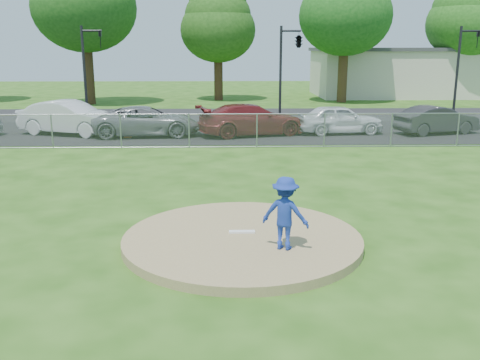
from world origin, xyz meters
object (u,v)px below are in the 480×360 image
object	(u,v)px
parked_car_white	(69,118)
traffic_signal_left	(88,64)
parked_car_darkred	(251,120)
traffic_signal_center	(297,43)
traffic_signal_right	(462,63)
parked_car_pearl	(340,119)
tree_far_right	(468,14)
parked_car_charcoal	(437,120)
tree_right	(346,3)
tree_center	(218,20)
parked_car_gray	(147,121)
commercial_building	(405,72)
traffic_cone	(127,130)
pitcher	(285,213)

from	to	relation	value
parked_car_white	traffic_signal_left	bearing A→B (deg)	23.43
parked_car_darkred	traffic_signal_center	bearing A→B (deg)	-41.25
traffic_signal_center	traffic_signal_right	distance (m)	10.34
parked_car_pearl	traffic_signal_center	bearing A→B (deg)	7.56
tree_far_right	parked_car_charcoal	size ratio (longest dim) A/B	2.49
tree_right	traffic_signal_center	bearing A→B (deg)	-116.71
tree_center	parked_car_gray	distance (m)	19.80
tree_right	traffic_signal_center	world-z (taller)	tree_right
tree_center	traffic_signal_left	bearing A→B (deg)	-122.90
commercial_building	tree_center	size ratio (longest dim) A/B	1.67
tree_far_right	traffic_signal_center	bearing A→B (deg)	-140.96
traffic_cone	parked_car_gray	xyz separation A→B (m)	(0.89, 0.52, 0.35)
commercial_building	traffic_signal_right	world-z (taller)	traffic_signal_right
commercial_building	tree_center	xyz separation A→B (m)	(-17.00, -4.00, 4.31)
pitcher	parked_car_charcoal	distance (m)	19.05
parked_car_charcoal	tree_far_right	bearing A→B (deg)	-43.08
parked_car_white	parked_car_charcoal	size ratio (longest dim) A/B	1.20
parked_car_white	parked_car_darkred	distance (m)	9.26
commercial_building	parked_car_white	size ratio (longest dim) A/B	3.16
traffic_cone	parked_car_pearl	xyz separation A→B (m)	(10.70, 0.97, 0.36)
pitcher	parked_car_darkred	distance (m)	16.22
parked_car_darkred	parked_car_gray	bearing A→B (deg)	74.35
parked_car_white	tree_center	bearing A→B (deg)	-2.61
tree_right	traffic_cone	distance (m)	23.45
pitcher	tree_right	bearing A→B (deg)	-81.26
commercial_building	tree_right	bearing A→B (deg)	-139.40
traffic_signal_center	parked_car_white	world-z (taller)	traffic_signal_center
commercial_building	tree_far_right	bearing A→B (deg)	-36.87
pitcher	parked_car_pearl	bearing A→B (deg)	-82.82
traffic_signal_center	parked_car_pearl	xyz separation A→B (m)	(1.50, -6.20, -3.86)
tree_right	parked_car_charcoal	xyz separation A→B (m)	(1.46, -16.34, -6.93)
pitcher	parked_car_charcoal	size ratio (longest dim) A/B	0.36
traffic_signal_left	pitcher	size ratio (longest dim) A/B	3.60
traffic_signal_left	parked_car_darkred	xyz separation A→B (m)	(9.68, -6.59, -2.57)
parked_car_pearl	parked_car_darkred	bearing A→B (deg)	88.76
pitcher	parked_car_gray	world-z (taller)	pitcher
traffic_signal_right	traffic_cone	bearing A→B (deg)	-159.77
traffic_cone	parked_car_darkred	bearing A→B (deg)	5.46
tree_center	commercial_building	bearing A→B (deg)	13.24
commercial_building	traffic_cone	distance (m)	31.48
tree_right	parked_car_pearl	size ratio (longest dim) A/B	2.67
parked_car_darkred	traffic_signal_right	bearing A→B (deg)	-80.08
parked_car_gray	traffic_signal_center	bearing A→B (deg)	-55.82
traffic_cone	parked_car_gray	size ratio (longest dim) A/B	0.14
commercial_building	tree_far_right	world-z (taller)	tree_far_right
parked_car_charcoal	traffic_signal_center	bearing A→B (deg)	28.83
tree_right	parked_car_gray	distance (m)	22.43
tree_center	tree_far_right	world-z (taller)	tree_far_right
traffic_signal_right	parked_car_charcoal	size ratio (longest dim) A/B	1.30
tree_center	traffic_signal_center	xyz separation A→B (m)	(4.97, -12.00, -1.86)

